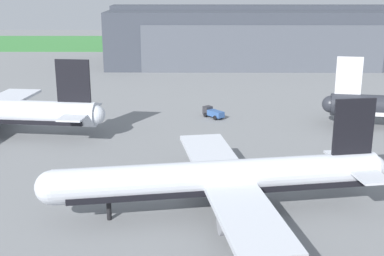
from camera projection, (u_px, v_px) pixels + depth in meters
The scene contains 5 objects.
ground_plane at pixel (170, 188), 68.41m from camera, with size 440.00×440.00×0.00m, color slate.
grass_field_strip at pixel (188, 43), 221.94m from camera, with size 440.00×56.00×0.08m, color #3C823E.
maintenance_hangar at pixel (255, 35), 169.13m from camera, with size 93.66×40.44×18.52m.
airliner_near_right at pixel (220, 179), 60.40m from camera, with size 41.41×36.44×13.27m.
ops_van at pixel (213, 113), 102.89m from camera, with size 4.36×4.81×2.04m.
Camera 1 is at (3.35, -63.42, 26.82)m, focal length 48.20 mm.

